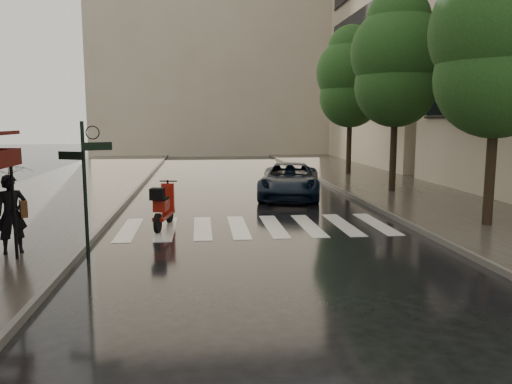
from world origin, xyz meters
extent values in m
plane|color=black|center=(0.00, 0.00, 0.00)|extent=(120.00, 120.00, 0.00)
cube|color=#38332D|center=(-4.50, 12.00, 0.06)|extent=(6.00, 60.00, 0.12)
cube|color=#38332D|center=(10.25, 12.00, 0.06)|extent=(5.50, 60.00, 0.12)
cube|color=#595651|center=(-1.45, 12.00, 0.07)|extent=(0.12, 60.00, 0.16)
cube|color=#595651|center=(7.45, 12.00, 0.07)|extent=(0.12, 60.00, 0.16)
cube|color=silver|center=(-0.70, 6.00, 0.01)|extent=(0.50, 3.20, 0.01)
cube|color=silver|center=(0.35, 6.00, 0.01)|extent=(0.50, 3.20, 0.01)
cube|color=silver|center=(1.40, 6.00, 0.01)|extent=(0.50, 3.20, 0.01)
cube|color=silver|center=(2.45, 6.00, 0.01)|extent=(0.50, 3.20, 0.01)
cube|color=silver|center=(3.50, 6.00, 0.01)|extent=(0.50, 3.20, 0.01)
cube|color=silver|center=(4.55, 6.00, 0.01)|extent=(0.50, 3.20, 0.01)
cube|color=silver|center=(5.60, 6.00, 0.01)|extent=(0.50, 3.20, 0.01)
cube|color=silver|center=(6.65, 6.00, 0.01)|extent=(0.50, 3.20, 0.01)
cylinder|color=black|center=(-2.65, 2.75, 1.29)|extent=(0.07, 0.07, 2.35)
cylinder|color=black|center=(-1.20, 3.00, 1.55)|extent=(0.08, 0.08, 3.10)
cube|color=black|center=(-0.90, 3.00, 2.55)|extent=(0.62, 0.26, 0.18)
cube|color=black|center=(-1.48, 3.00, 2.35)|extent=(0.56, 0.29, 0.18)
cube|color=tan|center=(16.50, 26.00, 9.25)|extent=(8.00, 16.00, 18.50)
cube|color=tan|center=(3.00, 38.00, 10.00)|extent=(22.00, 6.00, 20.00)
cylinder|color=black|center=(9.60, 5.00, 2.25)|extent=(0.28, 0.28, 4.26)
sphere|color=#173814|center=(9.60, 5.00, 4.30)|extent=(3.40, 3.40, 3.40)
sphere|color=#173814|center=(9.60, 5.00, 5.59)|extent=(3.80, 3.80, 3.80)
cylinder|color=black|center=(9.50, 12.00, 2.36)|extent=(0.28, 0.28, 4.48)
sphere|color=#173814|center=(9.50, 12.00, 4.52)|extent=(3.40, 3.40, 3.40)
sphere|color=#173814|center=(9.50, 12.00, 5.88)|extent=(3.80, 3.80, 3.80)
sphere|color=#173814|center=(9.50, 12.00, 7.16)|extent=(2.60, 2.60, 2.60)
cylinder|color=black|center=(9.70, 19.00, 2.30)|extent=(0.28, 0.28, 4.37)
sphere|color=#173814|center=(9.70, 19.00, 4.41)|extent=(3.40, 3.40, 3.40)
sphere|color=#173814|center=(9.70, 19.00, 5.74)|extent=(3.80, 3.80, 3.80)
sphere|color=#173814|center=(9.70, 19.00, 6.98)|extent=(2.60, 2.60, 2.60)
imported|color=black|center=(-2.90, 3.28, 1.02)|extent=(0.77, 0.67, 1.79)
imported|color=black|center=(-2.90, 3.28, 2.16)|extent=(1.42, 1.43, 0.97)
cube|color=#4F2D15|center=(-2.67, 3.39, 1.12)|extent=(0.27, 0.36, 0.38)
cylinder|color=black|center=(0.16, 5.52, 0.28)|extent=(0.21, 0.56, 0.55)
cylinder|color=black|center=(0.40, 6.93, 0.28)|extent=(0.21, 0.56, 0.55)
cube|color=maroon|center=(0.28, 6.25, 0.37)|extent=(0.57, 1.53, 0.11)
cube|color=maroon|center=(0.23, 5.97, 0.71)|extent=(0.45, 0.68, 0.32)
cube|color=maroon|center=(0.37, 6.76, 0.80)|extent=(0.39, 0.20, 0.86)
cylinder|color=black|center=(0.39, 6.88, 1.29)|extent=(0.53, 0.13, 0.04)
cube|color=black|center=(0.16, 5.55, 1.09)|extent=(0.42, 0.40, 0.32)
imported|color=black|center=(4.95, 11.41, 0.70)|extent=(3.34, 5.44, 1.41)
camera|label=1|loc=(1.35, -8.34, 3.12)|focal=35.00mm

